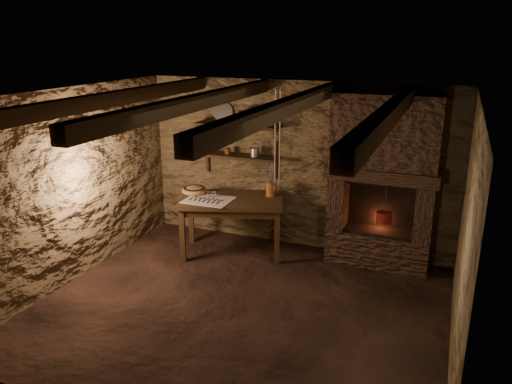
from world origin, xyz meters
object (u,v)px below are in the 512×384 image
at_px(wooden_bowl, 194,191).
at_px(iron_stockpot, 247,119).
at_px(stoneware_jug, 271,182).
at_px(work_table, 232,223).
at_px(red_pot, 384,217).

distance_m(wooden_bowl, iron_stockpot, 1.27).
distance_m(stoneware_jug, iron_stockpot, 0.97).
bearing_deg(wooden_bowl, work_table, 0.47).
distance_m(stoneware_jug, red_pot, 1.60).
relative_size(wooden_bowl, red_pot, 0.67).
bearing_deg(wooden_bowl, iron_stockpot, 38.54).
height_order(wooden_bowl, iron_stockpot, iron_stockpot).
height_order(stoneware_jug, red_pot, stoneware_jug).
height_order(wooden_bowl, red_pot, red_pot).
xyz_separation_m(stoneware_jug, wooden_bowl, (-1.05, -0.30, -0.16)).
bearing_deg(iron_stockpot, stoneware_jug, -22.45).
distance_m(iron_stockpot, red_pot, 2.33).
relative_size(iron_stockpot, red_pot, 0.43).
distance_m(work_table, wooden_bowl, 0.72).
relative_size(work_table, red_pot, 3.00).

